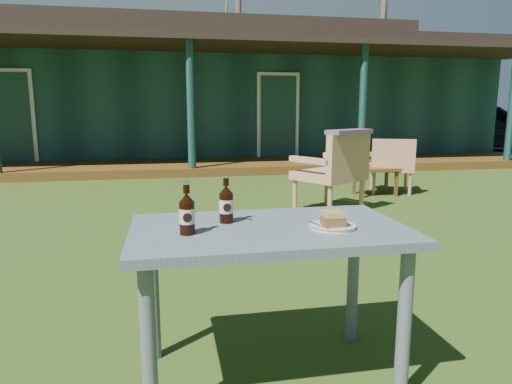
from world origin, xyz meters
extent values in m
plane|color=#334916|center=(0.00, 0.00, 0.00)|extent=(80.00, 80.00, 0.00)
cube|color=#163937|center=(0.00, 9.50, 1.30)|extent=(15.00, 6.00, 2.60)
cube|color=black|center=(0.00, 9.50, 2.75)|extent=(15.80, 6.80, 0.30)
cube|color=black|center=(0.00, 9.50, 3.15)|extent=(12.00, 3.50, 0.60)
cube|color=#583915|center=(0.00, 5.60, 0.08)|extent=(15.00, 1.80, 0.16)
cube|color=black|center=(0.00, 5.60, 2.45)|extent=(15.40, 2.00, 0.12)
cylinder|color=#163937|center=(0.00, 4.80, 1.23)|extent=(0.14, 0.14, 2.45)
cylinder|color=#163937|center=(3.25, 4.80, 1.23)|extent=(0.14, 0.14, 2.45)
cylinder|color=#163937|center=(6.50, 4.80, 1.23)|extent=(0.14, 0.14, 2.45)
cube|color=white|center=(-3.50, 6.48, 1.00)|extent=(0.95, 0.06, 2.00)
cube|color=#193D38|center=(-3.50, 6.45, 1.00)|extent=(0.80, 0.04, 1.85)
cube|color=white|center=(2.00, 6.48, 1.00)|extent=(0.95, 0.06, 2.00)
cube|color=#193D38|center=(2.00, 6.45, 1.00)|extent=(0.80, 0.04, 1.85)
cylinder|color=brown|center=(3.00, 18.50, 4.75)|extent=(0.28, 0.28, 9.50)
cylinder|color=brown|center=(9.50, 17.00, 5.50)|extent=(0.28, 0.28, 11.00)
imported|color=black|center=(8.70, 8.49, 0.72)|extent=(4.49, 3.66, 1.44)
cube|color=slate|center=(0.00, -1.60, 0.70)|extent=(1.20, 0.70, 0.04)
cylinder|color=slate|center=(-0.52, -1.87, 0.34)|extent=(0.06, 0.06, 0.68)
cylinder|color=slate|center=(0.52, -1.87, 0.34)|extent=(0.06, 0.06, 0.68)
cylinder|color=slate|center=(-0.52, -1.33, 0.34)|extent=(0.06, 0.06, 0.68)
cylinder|color=slate|center=(0.52, -1.33, 0.34)|extent=(0.06, 0.06, 0.68)
cylinder|color=silver|center=(0.27, -1.67, 0.73)|extent=(0.20, 0.20, 0.01)
cylinder|color=olive|center=(0.27, -1.67, 0.73)|extent=(0.20, 0.20, 0.00)
cube|color=brown|center=(0.26, -1.68, 0.75)|extent=(0.09, 0.08, 0.04)
cube|color=tan|center=(0.26, -1.68, 0.79)|extent=(0.09, 0.09, 0.02)
cube|color=silver|center=(0.20, -1.68, 0.74)|extent=(0.05, 0.14, 0.00)
cylinder|color=black|center=(-0.17, -1.49, 0.79)|extent=(0.06, 0.06, 0.13)
cone|color=black|center=(-0.17, -1.49, 0.87)|extent=(0.06, 0.06, 0.04)
cylinder|color=black|center=(-0.17, -1.49, 0.91)|extent=(0.03, 0.03, 0.04)
cylinder|color=silver|center=(-0.17, -1.49, 0.93)|extent=(0.03, 0.03, 0.01)
cylinder|color=beige|center=(-0.17, -1.49, 0.80)|extent=(0.06, 0.06, 0.06)
cylinder|color=black|center=(-0.17, -1.52, 0.80)|extent=(0.04, 0.00, 0.04)
cylinder|color=black|center=(-0.36, -1.65, 0.79)|extent=(0.06, 0.06, 0.13)
cone|color=black|center=(-0.36, -1.65, 0.87)|extent=(0.06, 0.06, 0.04)
cylinder|color=black|center=(-0.36, -1.65, 0.91)|extent=(0.03, 0.03, 0.04)
cylinder|color=silver|center=(-0.36, -1.65, 0.93)|extent=(0.03, 0.03, 0.01)
cylinder|color=beige|center=(-0.36, -1.65, 0.80)|extent=(0.06, 0.06, 0.06)
cylinder|color=black|center=(-0.36, -1.69, 0.80)|extent=(0.04, 0.00, 0.04)
cylinder|color=silver|center=(-0.07, -1.48, 0.72)|extent=(0.03, 0.03, 0.01)
cube|color=tan|center=(1.46, 1.66, 0.44)|extent=(0.93, 0.92, 0.10)
cube|color=tan|center=(1.60, 1.42, 0.71)|extent=(0.65, 0.43, 0.46)
cube|color=tan|center=(1.72, 1.84, 0.64)|extent=(0.37, 0.57, 0.07)
cube|color=tan|center=(1.18, 1.52, 0.64)|extent=(0.37, 0.57, 0.07)
cylinder|color=tan|center=(1.58, 2.05, 0.19)|extent=(0.05, 0.05, 0.39)
cylinder|color=tan|center=(1.07, 1.75, 0.19)|extent=(0.05, 0.05, 0.39)
cylinder|color=tan|center=(1.85, 1.58, 0.19)|extent=(0.05, 0.05, 0.39)
cylinder|color=tan|center=(1.35, 1.28, 0.19)|extent=(0.05, 0.05, 0.39)
cube|color=tan|center=(2.80, 2.69, 0.37)|extent=(0.75, 0.73, 0.08)
cube|color=tan|center=(2.71, 2.47, 0.61)|extent=(0.58, 0.28, 0.39)
cube|color=tan|center=(3.06, 2.61, 0.54)|extent=(0.25, 0.51, 0.06)
cube|color=tan|center=(2.56, 2.81, 0.54)|extent=(0.25, 0.51, 0.06)
cylinder|color=tan|center=(3.12, 2.82, 0.16)|extent=(0.05, 0.05, 0.33)
cylinder|color=tan|center=(2.65, 3.00, 0.16)|extent=(0.05, 0.05, 0.33)
cylinder|color=tan|center=(2.95, 2.39, 0.16)|extent=(0.05, 0.05, 0.33)
cylinder|color=tan|center=(2.49, 2.57, 0.16)|extent=(0.05, 0.05, 0.33)
cube|color=#684671|center=(1.60, 1.42, 0.97)|extent=(0.64, 0.49, 0.05)
cube|color=#583915|center=(2.47, 2.51, 0.38)|extent=(0.60, 0.40, 0.04)
cube|color=#583915|center=(2.22, 2.36, 0.18)|extent=(0.04, 0.04, 0.36)
cube|color=#583915|center=(2.72, 2.36, 0.18)|extent=(0.04, 0.04, 0.36)
cube|color=#583915|center=(2.22, 2.66, 0.18)|extent=(0.04, 0.04, 0.36)
cube|color=#583915|center=(2.72, 2.66, 0.18)|extent=(0.04, 0.04, 0.36)
camera|label=1|loc=(-0.42, -3.49, 1.23)|focal=32.00mm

